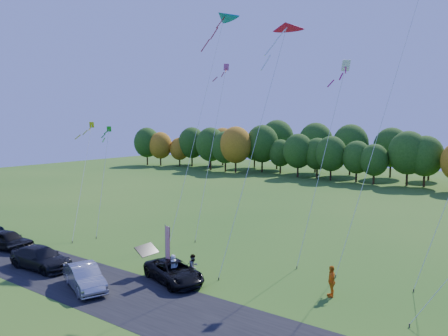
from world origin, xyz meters
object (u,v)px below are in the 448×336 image
Objects in this scene: black_suv at (174,272)px; person_east at (331,281)px; silver_sedan at (85,277)px; feather_flag at (167,246)px.

black_suv is 2.60× the size of person_east.
black_suv is at bearing -101.89° from person_east.
person_east is (13.19, 8.04, 0.20)m from silver_sedan.
person_east is at bearing -49.73° from black_suv.
silver_sedan is 2.41× the size of person_east.
silver_sedan is at bearing 156.78° from black_suv.
feather_flag is (2.96, 4.48, 1.48)m from silver_sedan.
feather_flag reaches higher than silver_sedan.
feather_flag is (-10.23, -3.56, 1.28)m from person_east.
feather_flag is (-0.80, 0.24, 1.55)m from black_suv.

